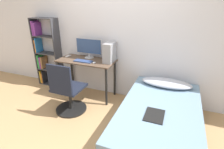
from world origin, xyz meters
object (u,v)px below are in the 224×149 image
keyboard (83,61)px  pc_tower (110,52)px  office_chair (68,94)px  bed (159,122)px  monitor (89,47)px  bookshelf (45,54)px

keyboard → pc_tower: bearing=22.1°
office_chair → bed: (1.57, -0.03, -0.12)m
pc_tower → monitor: bearing=170.9°
bookshelf → bed: bearing=-17.3°
pc_tower → bed: bearing=-35.7°
office_chair → keyboard: bearing=88.3°
bookshelf → monitor: bookshelf is taller
office_chair → keyboard: 0.70m
office_chair → pc_tower: 1.08m
office_chair → bed: office_chair is taller
pc_tower → keyboard: bearing=-157.9°
bookshelf → keyboard: (1.16, -0.25, 0.05)m
bed → keyboard: size_ratio=5.29×
monitor → bookshelf: bearing=-179.2°
monitor → pc_tower: (0.49, -0.08, -0.04)m
bookshelf → keyboard: bearing=-12.4°
bookshelf → monitor: size_ratio=2.72×
bookshelf → bed: bookshelf is taller
bed → pc_tower: size_ratio=5.30×
monitor → bed: bearing=-28.6°
bed → pc_tower: pc_tower is taller
bookshelf → bed: 2.88m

